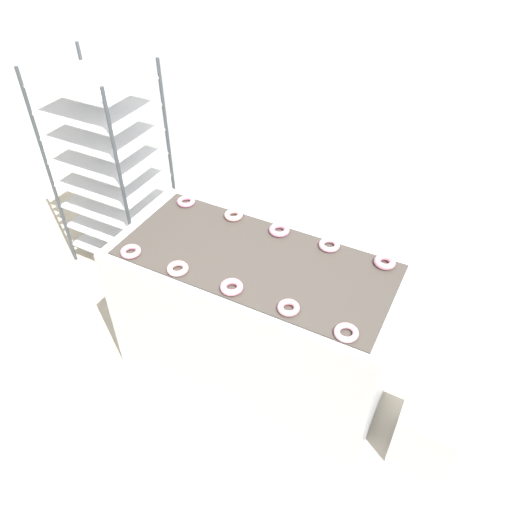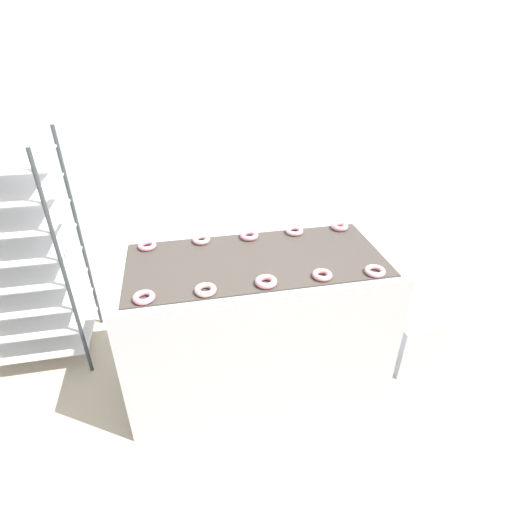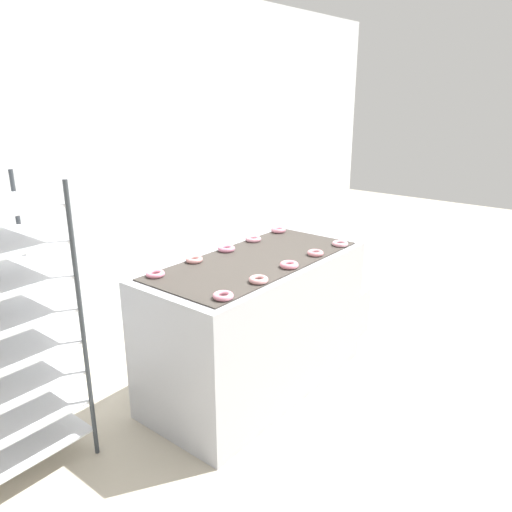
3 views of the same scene
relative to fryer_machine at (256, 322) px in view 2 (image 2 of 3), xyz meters
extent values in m
plane|color=#B2A893|center=(0.00, -0.62, -0.46)|extent=(14.00, 14.00, 0.00)
cube|color=silver|center=(0.00, 1.51, 0.94)|extent=(8.00, 0.05, 2.80)
cube|color=#A8AAB2|center=(0.00, 0.00, 0.00)|extent=(1.58, 0.73, 0.91)
cube|color=#38332D|center=(0.00, 0.00, 0.45)|extent=(1.45, 0.64, 0.01)
cube|color=#262628|center=(0.43, -0.33, 0.18)|extent=(0.12, 0.07, 0.10)
cylinder|color=#33383D|center=(-1.11, 0.26, 0.31)|extent=(0.02, 0.02, 1.54)
cylinder|color=#33383D|center=(-1.11, 0.78, 0.31)|extent=(0.02, 0.02, 1.54)
cube|color=silver|center=(-1.44, 0.52, -0.30)|extent=(0.67, 0.52, 0.01)
cube|color=silver|center=(-1.44, 0.52, -0.12)|extent=(0.67, 0.52, 0.01)
cube|color=silver|center=(-1.44, 0.52, 0.06)|extent=(0.67, 0.52, 0.01)
cube|color=silver|center=(-1.44, 0.52, 0.24)|extent=(0.67, 0.52, 0.01)
cube|color=silver|center=(-1.44, 0.52, 0.42)|extent=(0.67, 0.52, 0.01)
cube|color=silver|center=(-1.44, 0.52, 0.60)|extent=(0.67, 0.52, 0.01)
cube|color=#A8AAB2|center=(1.07, -0.09, -0.26)|extent=(0.30, 0.31, 0.39)
torus|color=pink|center=(-0.61, -0.27, 0.47)|extent=(0.11, 0.11, 0.03)
torus|color=#D39293|center=(-0.31, -0.27, 0.47)|extent=(0.11, 0.11, 0.03)
torus|color=pink|center=(0.00, -0.26, 0.47)|extent=(0.11, 0.11, 0.03)
torus|color=#D28189|center=(0.30, -0.25, 0.47)|extent=(0.11, 0.11, 0.03)
torus|color=#D2919F|center=(0.60, -0.27, 0.47)|extent=(0.11, 0.11, 0.03)
torus|color=pink|center=(-0.61, 0.26, 0.47)|extent=(0.11, 0.11, 0.03)
torus|color=#D6908E|center=(-0.29, 0.27, 0.47)|extent=(0.11, 0.11, 0.03)
torus|color=pink|center=(0.01, 0.26, 0.47)|extent=(0.12, 0.12, 0.03)
torus|color=pink|center=(0.30, 0.27, 0.47)|extent=(0.11, 0.11, 0.03)
torus|color=#CF7D8F|center=(0.61, 0.27, 0.47)|extent=(0.11, 0.11, 0.03)
camera|label=1|loc=(0.92, -1.76, 2.18)|focal=35.00mm
camera|label=2|loc=(-0.39, -1.91, 1.62)|focal=28.00mm
camera|label=3|loc=(-2.36, -1.89, 1.47)|focal=35.00mm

